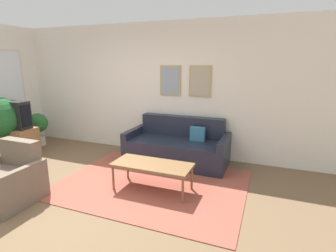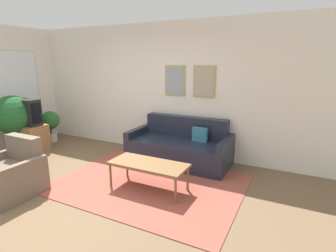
{
  "view_description": "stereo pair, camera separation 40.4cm",
  "coord_description": "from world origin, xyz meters",
  "px_view_note": "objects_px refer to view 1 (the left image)",
  "views": [
    {
      "loc": [
        2.49,
        -2.6,
        1.91
      ],
      "look_at": [
        0.91,
        1.43,
        0.85
      ],
      "focal_mm": 28.0,
      "sensor_mm": 36.0,
      "label": 1
    },
    {
      "loc": [
        2.86,
        -2.43,
        1.91
      ],
      "look_at": [
        0.91,
        1.43,
        0.85
      ],
      "focal_mm": 28.0,
      "sensor_mm": 36.0,
      "label": 2
    }
  ],
  "objects_px": {
    "couch": "(177,147)",
    "armchair": "(7,182)",
    "potted_plant_tall": "(0,119)",
    "coffee_table": "(152,166)",
    "tv": "(14,115)"
  },
  "relations": [
    {
      "from": "coffee_table",
      "to": "couch",
      "type": "bearing_deg",
      "value": 91.65
    },
    {
      "from": "couch",
      "to": "coffee_table",
      "type": "relative_size",
      "value": 1.62
    },
    {
      "from": "couch",
      "to": "tv",
      "type": "height_order",
      "value": "tv"
    },
    {
      "from": "tv",
      "to": "potted_plant_tall",
      "type": "distance_m",
      "value": 0.25
    },
    {
      "from": "couch",
      "to": "coffee_table",
      "type": "distance_m",
      "value": 1.24
    },
    {
      "from": "armchair",
      "to": "potted_plant_tall",
      "type": "height_order",
      "value": "potted_plant_tall"
    },
    {
      "from": "couch",
      "to": "potted_plant_tall",
      "type": "bearing_deg",
      "value": -162.28
    },
    {
      "from": "couch",
      "to": "coffee_table",
      "type": "xyz_separation_m",
      "value": [
        0.04,
        -1.24,
        0.09
      ]
    },
    {
      "from": "tv",
      "to": "couch",
      "type": "bearing_deg",
      "value": 15.33
    },
    {
      "from": "couch",
      "to": "armchair",
      "type": "height_order",
      "value": "couch"
    },
    {
      "from": "coffee_table",
      "to": "potted_plant_tall",
      "type": "distance_m",
      "value": 3.43
    },
    {
      "from": "coffee_table",
      "to": "tv",
      "type": "bearing_deg",
      "value": 173.71
    },
    {
      "from": "tv",
      "to": "armchair",
      "type": "height_order",
      "value": "tv"
    },
    {
      "from": "potted_plant_tall",
      "to": "armchair",
      "type": "bearing_deg",
      "value": -35.98
    },
    {
      "from": "couch",
      "to": "tv",
      "type": "bearing_deg",
      "value": -164.67
    }
  ]
}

